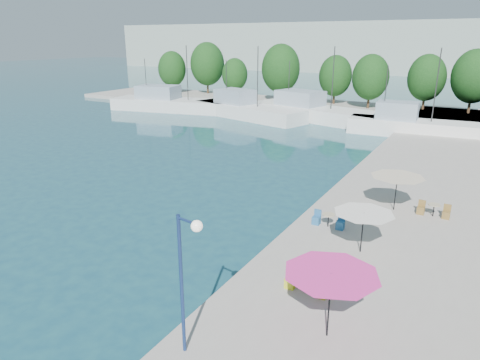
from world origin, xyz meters
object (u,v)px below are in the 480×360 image
Objects in this scene: trawler_02 at (246,110)px; trawler_04 at (413,127)px; umbrella_cream at (397,180)px; street_lamp at (187,262)px; trawler_03 at (314,112)px; umbrella_white at (364,218)px; trawler_01 at (173,104)px; umbrella_pink at (331,280)px.

trawler_04 is (22.63, -0.96, 0.00)m from trawler_02.
trawler_04 is 4.74× the size of umbrella_cream.
street_lamp is at bearing -101.25° from umbrella_cream.
street_lamp is (13.17, -46.90, 3.02)m from trawler_03.
trawler_02 and trawler_04 have the same top height.
street_lamp is at bearing -47.47° from trawler_02.
trawler_04 reaches higher than umbrella_white.
trawler_01 is 6.53× the size of umbrella_cream.
trawler_02 is 6.26× the size of umbrella_white.
trawler_02 is at bearing 173.61° from trawler_04.
umbrella_white is at bearing 95.32° from umbrella_pink.
umbrella_white is at bearing -52.66° from trawler_01.
trawler_02 reaches higher than umbrella_pink.
trawler_01 is 7.16× the size of umbrella_white.
umbrella_pink reaches higher than umbrella_cream.
street_lamp is (-0.31, -42.83, 3.02)m from trawler_04.
umbrella_pink is 1.14× the size of umbrella_white.
trawler_03 is at bearing 111.04° from umbrella_pink.
street_lamp is (22.32, -43.80, 3.02)m from trawler_02.
trawler_04 is 39.81m from umbrella_pink.
trawler_01 is at bearing -163.46° from trawler_02.
trawler_02 is (12.84, 0.23, 0.00)m from trawler_01.
umbrella_pink is at bearing 51.37° from street_lamp.
umbrella_white is at bearing -92.86° from umbrella_cream.
umbrella_pink is 6.96m from umbrella_white.
umbrella_white is at bearing -37.54° from trawler_02.
trawler_03 is 7.22× the size of umbrella_white.
trawler_01 is 56.07m from street_lamp.
umbrella_white is 6.59m from umbrella_cream.
umbrella_pink is at bearing -41.87° from trawler_02.
trawler_01 is at bearing 138.89° from street_lamp.
trawler_02 is at bearing 126.99° from street_lamp.
umbrella_pink is (25.96, -40.59, 1.80)m from trawler_02.
trawler_03 reaches higher than umbrella_cream.
umbrella_pink is 5.00m from street_lamp.
trawler_03 is 6.35× the size of umbrella_pink.
street_lamp is at bearing -59.92° from trawler_03.
trawler_01 is 0.99× the size of trawler_03.
trawler_01 and trawler_02 have the same top height.
umbrella_white is (2.68, -32.71, 1.37)m from trawler_04.
umbrella_white is at bearing -89.26° from trawler_04.
trawler_02 is 3.67× the size of street_lamp.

